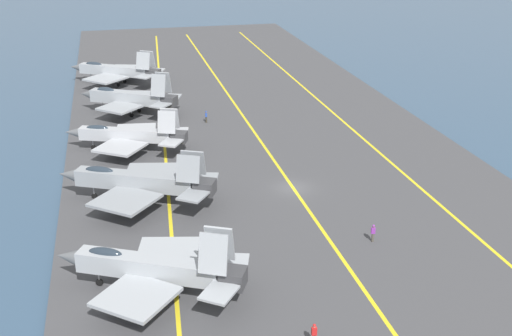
{
  "coord_description": "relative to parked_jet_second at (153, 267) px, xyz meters",
  "views": [
    {
      "loc": [
        -62.83,
        18.71,
        29.62
      ],
      "look_at": [
        0.68,
        4.09,
        2.9
      ],
      "focal_mm": 45.0,
      "sensor_mm": 36.0,
      "label": 1
    }
  ],
  "objects": [
    {
      "name": "crew_purple_vest",
      "position": [
        4.12,
        -20.67,
        -1.43
      ],
      "size": [
        0.33,
        0.42,
        1.76
      ],
      "color": "#4C473D",
      "rests_on": "carrier_deck"
    },
    {
      "name": "parked_jet_second",
      "position": [
        0.0,
        0.0,
        0.0
      ],
      "size": [
        12.79,
        15.95,
        6.41
      ],
      "color": "#9EA3A8",
      "rests_on": "carrier_deck"
    },
    {
      "name": "crew_blue_vest",
      "position": [
        42.89,
        -10.95,
        -1.42
      ],
      "size": [
        0.4,
        0.3,
        1.78
      ],
      "color": "#383328",
      "rests_on": "carrier_deck"
    },
    {
      "name": "deck_stripe_foul_line",
      "position": [
        17.68,
        -30.67,
        -2.39
      ],
      "size": [
        188.98,
        1.42,
        0.01
      ],
      "primitive_type": "cube",
      "rotation": [
        0.0,
        0.0,
        0.01
      ],
      "color": "yellow",
      "rests_on": "carrier_deck"
    },
    {
      "name": "deck_stripe_centerline",
      "position": [
        17.68,
        -16.81,
        -2.39
      ],
      "size": [
        188.98,
        0.36,
        0.01
      ],
      "primitive_type": "cube",
      "color": "yellow",
      "rests_on": "carrier_deck"
    },
    {
      "name": "crew_red_vest",
      "position": [
        -9.28,
        -10.6,
        -1.41
      ],
      "size": [
        0.28,
        0.39,
        1.79
      ],
      "color": "#232328",
      "rests_on": "carrier_deck"
    },
    {
      "name": "parked_jet_fifth",
      "position": [
        49.5,
        -0.41,
        0.21
      ],
      "size": [
        12.64,
        15.47,
        6.71
      ],
      "color": "#93999E",
      "rests_on": "carrier_deck"
    },
    {
      "name": "ground_plane",
      "position": [
        17.68,
        -16.81,
        -2.79
      ],
      "size": [
        2000.0,
        2000.0,
        0.0
      ],
      "primitive_type": "plane",
      "color": "#334C66"
    },
    {
      "name": "parked_jet_fourth",
      "position": [
        33.58,
        0.43,
        -0.21
      ],
      "size": [
        12.33,
        16.0,
        5.76
      ],
      "color": "#A8AAAF",
      "rests_on": "carrier_deck"
    },
    {
      "name": "carrier_deck",
      "position": [
        17.68,
        -16.81,
        -2.59
      ],
      "size": [
        209.98,
        50.39,
        0.4
      ],
      "primitive_type": "cube",
      "color": "#424244",
      "rests_on": "ground"
    },
    {
      "name": "parked_jet_third",
      "position": [
        17.55,
        0.13,
        0.1
      ],
      "size": [
        13.59,
        17.14,
        6.16
      ],
      "color": "gray",
      "rests_on": "carrier_deck"
    },
    {
      "name": "parked_jet_sixth",
      "position": [
        67.62,
        1.06,
        0.11
      ],
      "size": [
        13.85,
        16.81,
        6.26
      ],
      "color": "#9EA3A8",
      "rests_on": "carrier_deck"
    },
    {
      "name": "deck_stripe_edge_line",
      "position": [
        17.68,
        -2.95,
        -2.39
      ],
      "size": [
        188.56,
        13.32,
        0.01
      ],
      "primitive_type": "cube",
      "rotation": [
        0.0,
        0.0,
        -0.07
      ],
      "color": "yellow",
      "rests_on": "carrier_deck"
    }
  ]
}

